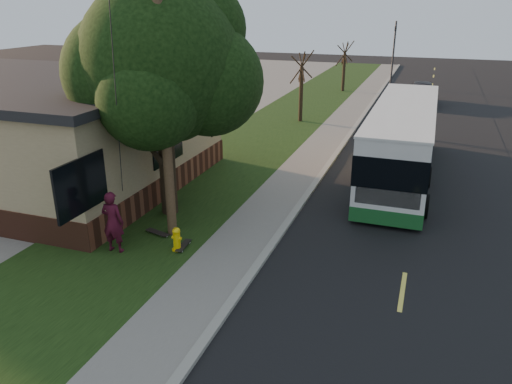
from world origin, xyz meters
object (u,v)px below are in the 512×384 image
fire_hydrant (177,239)px  skateboarder (113,222)px  utility_pole (163,92)px  traffic_signal (394,49)px  leafy_tree (164,65)px  transit_bus (402,140)px  bare_tree_far (344,67)px  skateboard_main (183,246)px  bare_tree_near (301,87)px  dumpster (137,164)px  distant_car (422,93)px  skateboard_spare (157,233)px

fire_hydrant → skateboarder: size_ratio=0.39×
utility_pole → traffic_signal: size_ratio=1.65×
leafy_tree → transit_bus: 10.52m
bare_tree_far → transit_bus: bearing=-73.4°
traffic_signal → transit_bus: (2.64, -24.66, -1.51)m
skateboard_main → skateboarder: bearing=-154.6°
leafy_tree → bare_tree_far: bearing=87.5°
bare_tree_near → dumpster: bare_tree_near is taller
skateboarder → distant_car: bearing=-108.8°
transit_bus → skateboard_spare: transit_bus is taller
transit_bus → distant_car: size_ratio=2.35×
transit_bus → dumpster: transit_bus is taller
leafy_tree → skateboard_main: leafy_tree is taller
skateboard_spare → distant_car: (7.08, 25.76, 0.70)m
fire_hydrant → skateboard_spare: bearing=146.0°
dumpster → bare_tree_near: bearing=73.6°
transit_bus → skateboarder: bearing=-126.8°
skateboard_main → traffic_signal: bearing=84.9°
utility_pole → skateboard_main: 4.64m
bare_tree_far → skateboard_spare: 29.32m
utility_pole → bare_tree_near: 17.19m
fire_hydrant → traffic_signal: (3.10, 34.00, 2.73)m
bare_tree_far → dumpster: 25.10m
utility_pole → traffic_signal: 33.26m
bare_tree_near → skateboard_spare: bare_tree_near is taller
fire_hydrant → distant_car: (5.97, 26.51, 0.40)m
transit_bus → dumpster: (-10.38, -4.04, -0.96)m
skateboard_main → transit_bus: bearing=58.3°
fire_hydrant → utility_pole: utility_pole is taller
skateboard_main → dumpster: size_ratio=0.55×
bare_tree_near → skateboarder: (-0.83, -18.66, -1.13)m
bare_tree_near → bare_tree_far: (0.50, 12.00, -0.15)m
leafy_tree → bare_tree_far: 27.56m
fire_hydrant → traffic_signal: size_ratio=0.13×
fire_hydrant → skateboarder: bearing=-159.1°
bare_tree_near → dumpster: bearing=-106.4°
transit_bus → skateboarder: size_ratio=6.02×
transit_bus → skateboard_main: (-5.64, -9.13, -1.52)m
traffic_signal → skateboarder: (-4.83, -34.66, -2.14)m
leafy_tree → distant_car: bearing=72.5°
distant_car → bare_tree_near: bearing=-131.8°
skateboarder → distant_car: skateboarder is taller
bare_tree_far → fire_hydrant: bearing=-89.2°
utility_pole → skateboard_spare: 4.52m
dumpster → bare_tree_far: bearing=80.3°
bare_tree_near → skateboarder: bearing=-92.5°
utility_pole → dumpster: size_ratio=5.68×
skateboard_main → dumpster: dumpster is taller
traffic_signal → transit_bus: traffic_signal is taller
utility_pole → skateboard_spare: (-0.40, -0.25, -4.50)m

